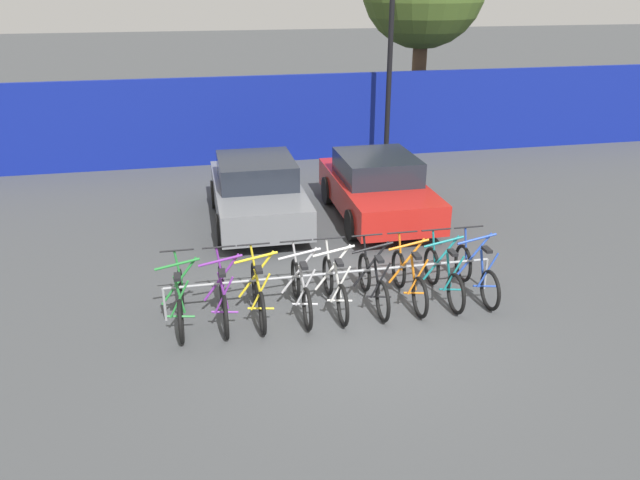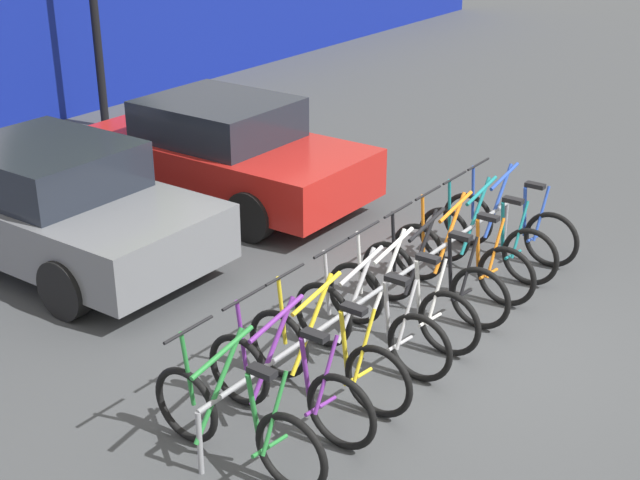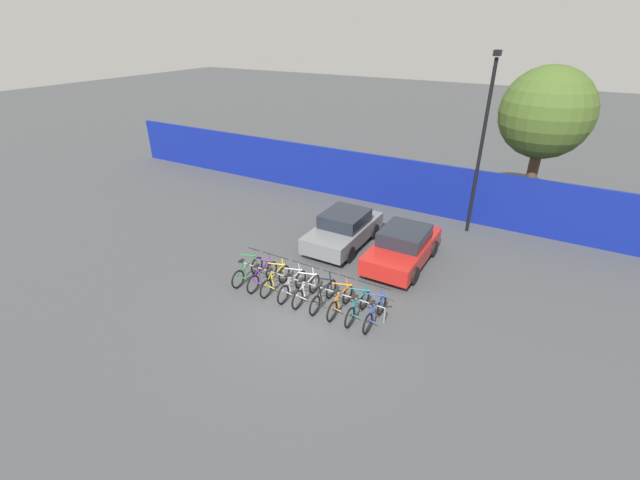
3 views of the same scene
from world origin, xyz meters
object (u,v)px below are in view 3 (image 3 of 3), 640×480
object	(u,v)px
bicycle_white	(306,290)
tree_behind_hoarding	(546,114)
bike_rack	(309,285)
bicycle_green	(248,271)
bicycle_orange	(340,301)
car_grey	(344,229)
car_red	(403,247)
bicycle_silver	(292,286)
bicycle_teal	(357,307)
bicycle_purple	(262,276)
bicycle_black	(323,296)
bicycle_blue	(375,313)
bicycle_yellow	(275,280)
lamp_post	(482,140)

from	to	relation	value
bicycle_white	tree_behind_hoarding	size ratio (longest dim) A/B	0.26
bike_rack	bicycle_green	xyz separation A→B (m)	(-2.42, -0.15, -0.13)
bicycle_white	bicycle_orange	bearing A→B (deg)	1.47
car_grey	car_red	size ratio (longest dim) A/B	1.00
bicycle_silver	bicycle_green	bearing A→B (deg)	178.24
bicycle_orange	bicycle_teal	bearing A→B (deg)	3.27
bicycle_purple	bicycle_black	distance (m)	2.40
tree_behind_hoarding	car_red	bearing A→B (deg)	-116.14
bicycle_green	bicycle_purple	distance (m)	0.64
bicycle_green	bicycle_black	bearing A→B (deg)	-2.17
bicycle_blue	car_red	size ratio (longest dim) A/B	0.43
bicycle_black	bicycle_teal	world-z (taller)	same
bicycle_yellow	bicycle_orange	xyz separation A→B (m)	(2.47, 0.00, 0.00)
bicycle_teal	bicycle_white	bearing A→B (deg)	177.21
bicycle_silver	bicycle_orange	size ratio (longest dim) A/B	1.00
bicycle_green	bicycle_orange	distance (m)	3.65
bike_rack	bicycle_blue	distance (m)	2.42
bicycle_green	bicycle_orange	size ratio (longest dim) A/B	1.00
bicycle_teal	car_grey	world-z (taller)	car_grey
car_red	bicycle_black	bearing A→B (deg)	-107.34
bicycle_green	tree_behind_hoarding	bearing A→B (deg)	52.49
bike_rack	bicycle_silver	size ratio (longest dim) A/B	3.14
bicycle_green	car_red	bearing A→B (deg)	40.17
bicycle_orange	bicycle_purple	bearing A→B (deg)	-176.73
bicycle_black	car_red	xyz separation A→B (m)	(1.21, 3.88, 0.31)
bike_rack	car_grey	xyz separation A→B (m)	(-0.77, 3.99, 0.19)
bicycle_black	bicycle_yellow	bearing A→B (deg)	177.11
bicycle_white	car_grey	distance (m)	4.21
bicycle_green	car_grey	bearing A→B (deg)	66.08
bicycle_teal	tree_behind_hoarding	xyz separation A→B (m)	(3.39, 10.77, 4.34)
bicycle_yellow	bicycle_green	bearing A→B (deg)	-177.27
car_grey	lamp_post	xyz separation A→B (m)	(4.10, 3.84, 3.30)
lamp_post	bicycle_teal	bearing A→B (deg)	-100.65
car_grey	bicycle_yellow	bearing A→B (deg)	-96.42
bicycle_white	car_grey	bearing A→B (deg)	101.91
car_red	tree_behind_hoarding	size ratio (longest dim) A/B	0.59
bicycle_blue	car_grey	bearing A→B (deg)	131.01
bicycle_silver	bicycle_white	size ratio (longest dim) A/B	1.00
bicycle_silver	lamp_post	bearing A→B (deg)	62.26
bicycle_yellow	bicycle_teal	xyz separation A→B (m)	(3.07, 0.00, 0.00)
bicycle_yellow	bicycle_teal	bearing A→B (deg)	2.73
car_red	car_grey	bearing A→B (deg)	174.37
car_red	lamp_post	bearing A→B (deg)	69.97
bicycle_green	bicycle_orange	world-z (taller)	same
bicycle_green	bicycle_black	xyz separation A→B (m)	(3.04, 0.00, 0.00)
bicycle_black	bicycle_blue	xyz separation A→B (m)	(1.79, 0.00, 0.00)
bicycle_blue	car_red	distance (m)	3.93
bicycle_white	lamp_post	size ratio (longest dim) A/B	0.24
bicycle_black	bicycle_blue	bearing A→B (deg)	-2.89
bicycle_black	bicycle_blue	world-z (taller)	same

